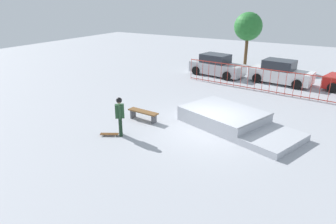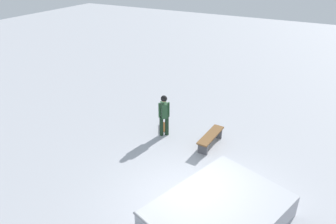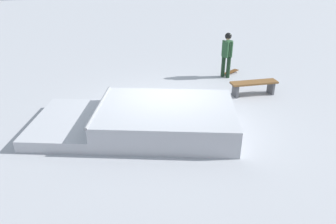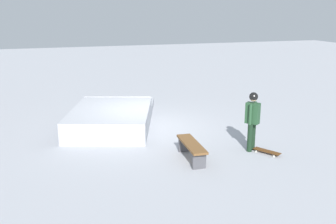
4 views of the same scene
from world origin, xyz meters
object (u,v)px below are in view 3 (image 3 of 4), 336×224
(skater, at_px, (227,52))
(skateboard, at_px, (231,72))
(park_bench, at_px, (254,85))
(skate_ramp, at_px, (149,120))

(skater, distance_m, skateboard, 1.06)
(skater, relative_size, park_bench, 1.06)
(skate_ramp, xyz_separation_m, skater, (-3.79, -3.36, 0.69))
(skate_ramp, height_order, skater, skater)
(skater, distance_m, park_bench, 2.02)
(park_bench, bearing_deg, skate_ramp, 20.20)
(skate_ramp, bearing_deg, skateboard, -120.52)
(skater, bearing_deg, skateboard, -2.42)
(skate_ramp, bearing_deg, park_bench, -141.44)
(skate_ramp, relative_size, skateboard, 7.49)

